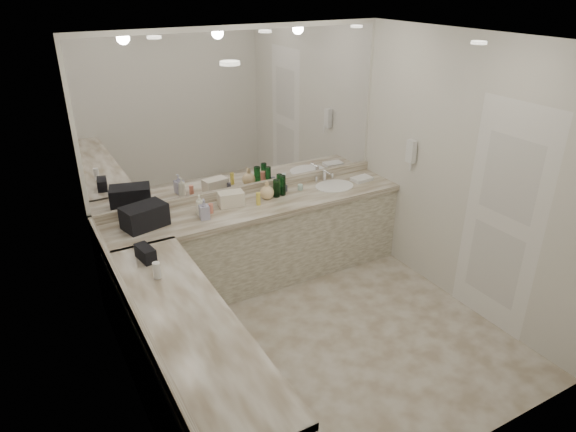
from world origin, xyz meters
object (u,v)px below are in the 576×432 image
wall_phone (411,151)px  hand_towel (362,179)px  sink (334,187)px  cream_cosmetic_case (231,199)px  black_toiletry_bag (144,216)px  soap_bottle_c (267,190)px  soap_bottle_a (200,205)px  soap_bottle_b (204,209)px

wall_phone → hand_towel: wall_phone is taller
sink → hand_towel: hand_towel is taller
hand_towel → cream_cosmetic_case: bearing=177.1°
black_toiletry_bag → soap_bottle_c: size_ratio=2.03×
wall_phone → cream_cosmetic_case: size_ratio=0.96×
soap_bottle_c → soap_bottle_a: bearing=-176.9°
hand_towel → soap_bottle_c: soap_bottle_c is taller
cream_cosmetic_case → soap_bottle_b: bearing=-146.2°
wall_phone → cream_cosmetic_case: (-1.81, 0.58, -0.38)m
cream_cosmetic_case → hand_towel: bearing=5.8°
sink → soap_bottle_b: 1.56m
wall_phone → soap_bottle_a: wall_phone is taller
black_toiletry_bag → wall_phone: bearing=-11.0°
black_toiletry_bag → cream_cosmetic_case: size_ratio=1.56×
sink → hand_towel: bearing=-0.4°
black_toiletry_bag → soap_bottle_a: (0.53, 0.00, -0.01)m
sink → soap_bottle_a: (-1.55, 0.02, 0.11)m
wall_phone → hand_towel: (-0.23, 0.50, -0.43)m
soap_bottle_a → soap_bottle_b: size_ratio=1.01×
soap_bottle_a → soap_bottle_b: 0.11m
soap_bottle_a → soap_bottle_b: bearing=-87.3°
black_toiletry_bag → soap_bottle_a: 0.53m
soap_bottle_b → soap_bottle_c: bearing=11.4°
wall_phone → cream_cosmetic_case: wall_phone is taller
cream_cosmetic_case → soap_bottle_c: (0.40, -0.01, 0.02)m
sink → black_toiletry_bag: black_toiletry_bag is taller
wall_phone → soap_bottle_a: (-2.16, 0.52, -0.35)m
cream_cosmetic_case → soap_bottle_b: soap_bottle_b is taller
wall_phone → soap_bottle_a: 2.25m
sink → wall_phone: 0.91m
sink → soap_bottle_c: bearing=175.3°
soap_bottle_b → soap_bottle_c: size_ratio=1.05×
wall_phone → soap_bottle_a: size_ratio=1.16×
black_toiletry_bag → soap_bottle_b: black_toiletry_bag is taller
hand_towel → soap_bottle_a: 1.93m
soap_bottle_b → soap_bottle_a: bearing=92.7°
black_toiletry_bag → soap_bottle_b: bearing=-11.5°
wall_phone → black_toiletry_bag: wall_phone is taller
wall_phone → soap_bottle_c: bearing=158.1°
soap_bottle_a → soap_bottle_b: (0.01, -0.11, -0.00)m
sink → soap_bottle_c: size_ratio=2.28×
black_toiletry_bag → soap_bottle_c: bearing=1.9°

